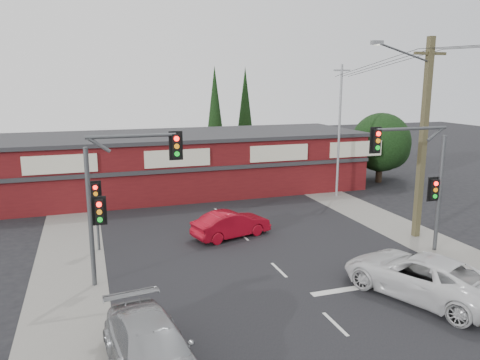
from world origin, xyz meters
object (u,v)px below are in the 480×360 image
object	(u,v)px
shop_building	(181,162)
utility_pole	(422,133)
silver_suv	(152,350)
red_sedan	(231,224)
white_suv	(420,275)

from	to	relation	value
shop_building	utility_pole	bearing A→B (deg)	-56.24
silver_suv	utility_pole	distance (m)	16.97
silver_suv	red_sedan	bearing A→B (deg)	54.87
utility_pole	white_suv	bearing A→B (deg)	-126.85
silver_suv	shop_building	bearing A→B (deg)	69.25
silver_suv	utility_pole	bearing A→B (deg)	20.04
silver_suv	red_sedan	distance (m)	11.79
utility_pole	red_sedan	bearing A→B (deg)	161.97
white_suv	shop_building	bearing A→B (deg)	-98.53
silver_suv	utility_pole	size ratio (longest dim) A/B	0.51
red_sedan	utility_pole	xyz separation A→B (m)	(8.99, -2.93, 4.72)
white_suv	shop_building	size ratio (longest dim) A/B	0.21
silver_suv	red_sedan	xyz separation A→B (m)	(5.50, 10.43, -0.06)
red_sedan	shop_building	world-z (taller)	shop_building
red_sedan	utility_pole	world-z (taller)	utility_pole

